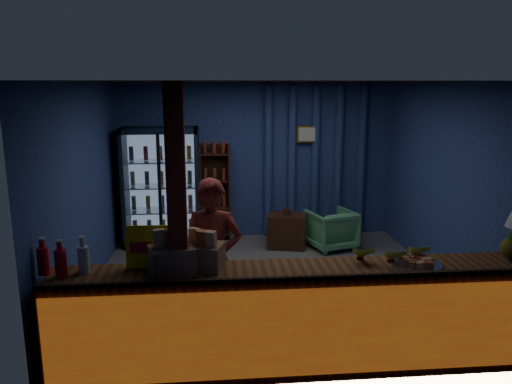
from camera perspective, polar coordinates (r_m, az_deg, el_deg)
The scene contains 18 objects.
ground at distance 6.64m, azimuth 1.75°, elevation -10.53°, with size 4.60×4.60×0.00m, color #515154.
room_walls at distance 6.20m, azimuth 1.84°, elevation 2.96°, with size 4.60×4.60×4.60m.
counter at distance 4.72m, azimuth 4.66°, elevation -14.15°, with size 4.40×0.57×0.99m.
support_post at distance 4.37m, azimuth -8.91°, elevation -4.83°, with size 0.16×0.16×2.60m, color maroon.
beverage_cooler at distance 8.19m, azimuth -10.68°, elevation 0.54°, with size 1.20×0.62×1.90m.
bottle_shelf at distance 8.32m, azimuth -4.72°, elevation -0.08°, with size 0.50×0.28×1.60m.
curtain_folds at distance 8.49m, azimuth 6.78°, elevation 3.59°, with size 1.74×0.14×2.50m.
framed_picture at distance 8.36m, azimuth 5.91°, elevation 6.59°, with size 0.36×0.04×0.28m.
shopkeeper at distance 5.10m, azimuth -4.98°, elevation -7.76°, with size 0.61×0.40×1.66m, color maroon.
green_chair at distance 8.02m, azimuth 8.58°, elevation -4.23°, with size 0.66×0.68×0.62m, color #53A66C.
side_table at distance 8.00m, azimuth 3.53°, elevation -4.45°, with size 0.67×0.55×0.64m.
yellow_sign at distance 4.60m, azimuth -11.69°, elevation -6.15°, with size 0.49×0.12×0.38m.
soda_bottles at distance 4.66m, azimuth -21.24°, elevation -7.25°, with size 0.44×0.18×0.33m.
snack_box_left at distance 4.44m, azimuth -9.61°, elevation -7.44°, with size 0.44×0.40×0.40m.
snack_box_centre at distance 4.53m, azimuth -6.04°, elevation -7.09°, with size 0.41×0.36×0.36m.
pastry_tray at distance 4.80m, azimuth 17.83°, elevation -7.80°, with size 0.46×0.46×0.07m.
banana_bunches at distance 4.84m, azimuth 15.08°, elevation -6.74°, with size 0.76×0.29×0.17m.
pineapple at distance 5.29m, azimuth 27.21°, elevation -5.38°, with size 0.20×0.20×0.35m.
Camera 1 is at (-0.75, -6.07, 2.58)m, focal length 35.00 mm.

